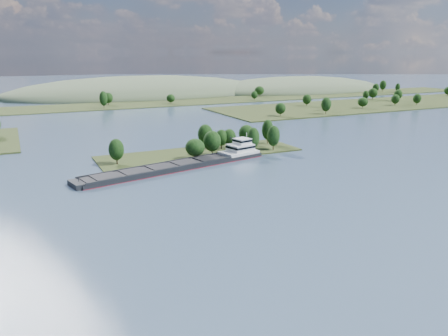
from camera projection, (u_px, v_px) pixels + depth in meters
ground at (263, 186)px, 163.14m from camera, size 1800.00×1800.00×0.00m
tree_island at (213, 145)px, 216.25m from camera, size 100.00×30.91×14.40m
right_bank at (376, 104)px, 416.06m from camera, size 320.00×90.00×15.04m
back_shoreline at (118, 105)px, 409.98m from camera, size 900.00×60.00×16.44m
hill_east at (297, 90)px, 576.95m from camera, size 260.00×140.00×36.00m
hill_west at (143, 95)px, 519.27m from camera, size 320.00×160.00×44.00m
cargo_barge at (189, 163)px, 191.20m from camera, size 90.28×29.71×12.18m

